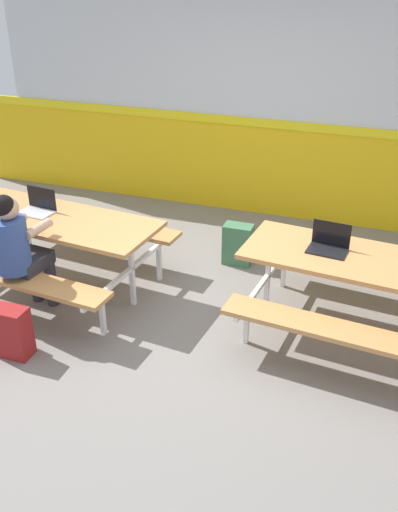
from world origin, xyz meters
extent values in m
cube|color=gray|center=(0.00, 0.00, -0.01)|extent=(10.00, 10.00, 0.02)
cube|color=yellow|center=(0.00, 2.57, 0.55)|extent=(8.00, 0.12, 1.10)
cube|color=yellow|center=(0.00, 2.51, 1.15)|extent=(8.00, 0.03, 0.10)
cube|color=silver|center=(0.00, 2.57, 1.90)|extent=(6.72, 0.12, 1.40)
cube|color=tan|center=(-1.42, 0.15, 0.72)|extent=(2.07, 0.95, 0.04)
cube|color=tan|center=(-1.49, -0.48, 0.43)|extent=(1.93, 0.48, 0.04)
cube|color=tan|center=(-1.35, 0.79, 0.43)|extent=(1.93, 0.48, 0.04)
cube|color=white|center=(-2.19, 0.75, 0.21)|extent=(0.04, 0.04, 0.41)
cube|color=white|center=(-0.60, 0.07, 0.35)|extent=(0.04, 0.04, 0.70)
cube|color=white|center=(-0.60, 0.07, 0.39)|extent=(0.20, 1.55, 0.04)
cube|color=white|center=(-0.65, -0.44, 0.21)|extent=(0.04, 0.04, 0.41)
cube|color=white|center=(-0.55, 0.57, 0.21)|extent=(0.04, 0.04, 0.41)
cube|color=tan|center=(1.42, 0.26, 0.72)|extent=(2.07, 0.95, 0.04)
cube|color=tan|center=(1.35, -0.37, 0.43)|extent=(1.93, 0.48, 0.04)
cube|color=tan|center=(1.49, 0.89, 0.43)|extent=(1.93, 0.48, 0.04)
cube|color=white|center=(0.60, 0.35, 0.35)|extent=(0.04, 0.04, 0.70)
cube|color=white|center=(0.60, 0.35, 0.39)|extent=(0.20, 1.55, 0.04)
cube|color=white|center=(0.55, -0.16, 0.21)|extent=(0.04, 0.04, 0.41)
cube|color=white|center=(0.65, 0.85, 0.21)|extent=(0.04, 0.04, 0.41)
cylinder|color=#2D2D38|center=(-1.50, -0.15, 0.23)|extent=(0.11, 0.11, 0.45)
cylinder|color=#2D2D38|center=(-1.32, -0.17, 0.23)|extent=(0.11, 0.11, 0.45)
cube|color=#2D2D38|center=(-1.42, -0.31, 0.51)|extent=(0.34, 0.41, 0.12)
cylinder|color=#334C8C|center=(-1.44, -0.48, 0.75)|extent=(0.30, 0.30, 0.48)
cylinder|color=tan|center=(-1.56, -0.27, 0.85)|extent=(0.11, 0.31, 0.08)
cylinder|color=tan|center=(-1.28, -0.30, 0.85)|extent=(0.11, 0.31, 0.08)
sphere|color=tan|center=(-1.44, -0.46, 1.08)|extent=(0.20, 0.20, 0.20)
sphere|color=black|center=(-1.44, -0.49, 1.11)|extent=(0.18, 0.18, 0.18)
cube|color=silver|center=(-1.62, 0.18, 0.75)|extent=(0.34, 0.25, 0.01)
cube|color=black|center=(-1.61, 0.28, 0.86)|extent=(0.32, 0.04, 0.21)
cube|color=black|center=(1.09, 0.30, 0.75)|extent=(0.34, 0.25, 0.01)
cube|color=black|center=(1.10, 0.40, 0.86)|extent=(0.32, 0.04, 0.21)
cube|color=maroon|center=(-1.21, -0.94, 0.22)|extent=(0.30, 0.18, 0.44)
cube|color=maroon|center=(-1.21, -0.83, 0.15)|extent=(0.21, 0.04, 0.19)
cube|color=#3F724C|center=(0.10, 1.17, 0.22)|extent=(0.30, 0.18, 0.44)
cube|color=#3F724C|center=(0.10, 1.28, 0.15)|extent=(0.21, 0.04, 0.19)
camera|label=1|loc=(1.49, -4.09, 2.99)|focal=40.89mm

